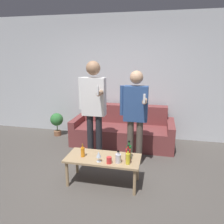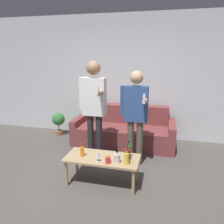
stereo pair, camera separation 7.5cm
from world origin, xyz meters
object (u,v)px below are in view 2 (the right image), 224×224
Objects in this scene: couch at (124,130)px; person_standing_right at (135,111)px; coffee_table at (102,160)px; bottle_orange at (82,151)px; person_standing_left at (94,103)px.

couch is 1.31× the size of person_standing_right.
coffee_table is at bearing -90.82° from couch.
couch reaches higher than coffee_table.
person_standing_right is (0.35, -0.86, 0.67)m from couch.
coffee_table is 5.55× the size of bottle_orange.
couch is 10.88× the size of bottle_orange.
person_standing_left reaches higher than bottle_orange.
coffee_table is at bearing -63.24° from person_standing_left.
person_standing_right is (0.37, 0.71, 0.59)m from coffee_table.
bottle_orange is 0.11× the size of person_standing_left.
bottle_orange is 1.10m from person_standing_right.
person_standing_left is (-0.33, 0.66, 0.69)m from coffee_table.
bottle_orange is at bearing -172.08° from coffee_table.
coffee_table is 0.61× the size of person_standing_left.
couch is 1.25m from person_standing_left.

